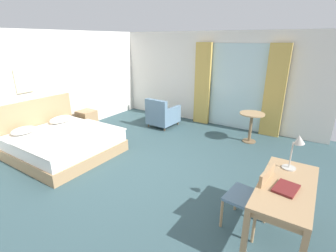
{
  "coord_description": "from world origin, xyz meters",
  "views": [
    {
      "loc": [
        2.71,
        -3.2,
        2.37
      ],
      "look_at": [
        0.44,
        0.35,
        0.87
      ],
      "focal_mm": 26.31,
      "sensor_mm": 36.0,
      "label": 1
    }
  ],
  "objects_px": {
    "writing_desk": "(286,192)",
    "round_cafe_table": "(251,121)",
    "armchair_by_window": "(162,115)",
    "framed_picture": "(23,81)",
    "bed": "(62,142)",
    "nightstand": "(87,120)",
    "closed_book": "(286,188)",
    "desk_lamp": "(297,146)",
    "desk_chair": "(253,195)"
  },
  "relations": [
    {
      "from": "desk_chair",
      "to": "round_cafe_table",
      "type": "height_order",
      "value": "desk_chair"
    },
    {
      "from": "bed",
      "to": "closed_book",
      "type": "relative_size",
      "value": 6.43
    },
    {
      "from": "nightstand",
      "to": "desk_chair",
      "type": "height_order",
      "value": "desk_chair"
    },
    {
      "from": "round_cafe_table",
      "to": "bed",
      "type": "bearing_deg",
      "value": -138.49
    },
    {
      "from": "writing_desk",
      "to": "desk_chair",
      "type": "distance_m",
      "value": 0.39
    },
    {
      "from": "nightstand",
      "to": "framed_picture",
      "type": "relative_size",
      "value": 1.02
    },
    {
      "from": "bed",
      "to": "closed_book",
      "type": "distance_m",
      "value": 4.4
    },
    {
      "from": "writing_desk",
      "to": "desk_chair",
      "type": "bearing_deg",
      "value": -178.67
    },
    {
      "from": "bed",
      "to": "framed_picture",
      "type": "xyz_separation_m",
      "value": [
        -1.11,
        -0.0,
        1.21
      ]
    },
    {
      "from": "bed",
      "to": "framed_picture",
      "type": "bearing_deg",
      "value": -179.91
    },
    {
      "from": "closed_book",
      "to": "framed_picture",
      "type": "bearing_deg",
      "value": -172.76
    },
    {
      "from": "bed",
      "to": "writing_desk",
      "type": "bearing_deg",
      "value": -0.83
    },
    {
      "from": "armchair_by_window",
      "to": "desk_lamp",
      "type": "bearing_deg",
      "value": -32.37
    },
    {
      "from": "nightstand",
      "to": "closed_book",
      "type": "xyz_separation_m",
      "value": [
        5.18,
        -1.51,
        0.53
      ]
    },
    {
      "from": "desk_chair",
      "to": "closed_book",
      "type": "distance_m",
      "value": 0.46
    },
    {
      "from": "bed",
      "to": "armchair_by_window",
      "type": "xyz_separation_m",
      "value": [
        0.81,
        2.64,
        0.06
      ]
    },
    {
      "from": "closed_book",
      "to": "round_cafe_table",
      "type": "distance_m",
      "value": 3.24
    },
    {
      "from": "desk_chair",
      "to": "round_cafe_table",
      "type": "relative_size",
      "value": 1.28
    },
    {
      "from": "bed",
      "to": "desk_chair",
      "type": "distance_m",
      "value": 4.02
    },
    {
      "from": "bed",
      "to": "nightstand",
      "type": "relative_size",
      "value": 3.87
    },
    {
      "from": "armchair_by_window",
      "to": "round_cafe_table",
      "type": "xyz_separation_m",
      "value": [
        2.4,
        0.21,
        0.19
      ]
    },
    {
      "from": "nightstand",
      "to": "closed_book",
      "type": "relative_size",
      "value": 1.66
    },
    {
      "from": "writing_desk",
      "to": "framed_picture",
      "type": "xyz_separation_m",
      "value": [
        -5.48,
        0.06,
        0.8
      ]
    },
    {
      "from": "nightstand",
      "to": "desk_chair",
      "type": "xyz_separation_m",
      "value": [
        4.82,
        -1.41,
        0.25
      ]
    },
    {
      "from": "armchair_by_window",
      "to": "closed_book",
      "type": "bearing_deg",
      "value": -38.35
    },
    {
      "from": "bed",
      "to": "desk_lamp",
      "type": "height_order",
      "value": "desk_lamp"
    },
    {
      "from": "bed",
      "to": "desk_lamp",
      "type": "relative_size",
      "value": 4.19
    },
    {
      "from": "armchair_by_window",
      "to": "framed_picture",
      "type": "xyz_separation_m",
      "value": [
        -1.92,
        -2.64,
        1.15
      ]
    },
    {
      "from": "writing_desk",
      "to": "desk_lamp",
      "type": "bearing_deg",
      "value": 89.9
    },
    {
      "from": "closed_book",
      "to": "armchair_by_window",
      "type": "xyz_separation_m",
      "value": [
        -3.56,
        2.81,
        -0.45
      ]
    },
    {
      "from": "bed",
      "to": "nightstand",
      "type": "distance_m",
      "value": 1.57
    },
    {
      "from": "closed_book",
      "to": "round_cafe_table",
      "type": "relative_size",
      "value": 0.43
    },
    {
      "from": "armchair_by_window",
      "to": "writing_desk",
      "type": "bearing_deg",
      "value": -37.26
    },
    {
      "from": "writing_desk",
      "to": "desk_lamp",
      "type": "distance_m",
      "value": 0.61
    },
    {
      "from": "armchair_by_window",
      "to": "framed_picture",
      "type": "height_order",
      "value": "framed_picture"
    },
    {
      "from": "nightstand",
      "to": "bed",
      "type": "bearing_deg",
      "value": -58.95
    },
    {
      "from": "armchair_by_window",
      "to": "framed_picture",
      "type": "relative_size",
      "value": 1.61
    },
    {
      "from": "writing_desk",
      "to": "desk_chair",
      "type": "height_order",
      "value": "desk_chair"
    },
    {
      "from": "nightstand",
      "to": "armchair_by_window",
      "type": "distance_m",
      "value": 2.08
    },
    {
      "from": "nightstand",
      "to": "closed_book",
      "type": "bearing_deg",
      "value": -16.3
    },
    {
      "from": "writing_desk",
      "to": "framed_picture",
      "type": "distance_m",
      "value": 5.53
    },
    {
      "from": "writing_desk",
      "to": "closed_book",
      "type": "height_order",
      "value": "closed_book"
    },
    {
      "from": "round_cafe_table",
      "to": "framed_picture",
      "type": "height_order",
      "value": "framed_picture"
    },
    {
      "from": "writing_desk",
      "to": "armchair_by_window",
      "type": "xyz_separation_m",
      "value": [
        -3.55,
        2.7,
        -0.34
      ]
    },
    {
      "from": "desk_lamp",
      "to": "round_cafe_table",
      "type": "relative_size",
      "value": 0.67
    },
    {
      "from": "armchair_by_window",
      "to": "framed_picture",
      "type": "bearing_deg",
      "value": -126.03
    },
    {
      "from": "writing_desk",
      "to": "round_cafe_table",
      "type": "distance_m",
      "value": 3.13
    },
    {
      "from": "armchair_by_window",
      "to": "nightstand",
      "type": "bearing_deg",
      "value": -141.29
    },
    {
      "from": "writing_desk",
      "to": "desk_chair",
      "type": "xyz_separation_m",
      "value": [
        -0.35,
        -0.01,
        -0.17
      ]
    },
    {
      "from": "desk_chair",
      "to": "closed_book",
      "type": "height_order",
      "value": "desk_chair"
    }
  ]
}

